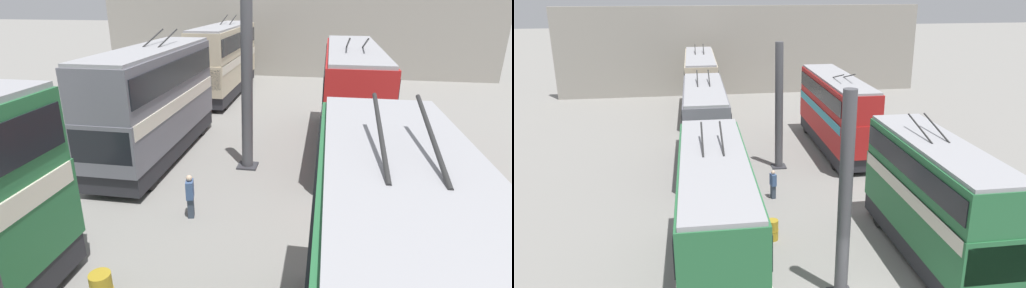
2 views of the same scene
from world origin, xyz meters
The scene contains 6 objects.
depot_back_wall centered at (36.89, 0.00, 4.35)m, with size 0.50×36.00×8.71m.
support_column_far centered at (15.21, 0.00, 3.68)m, with size 0.86×0.86×7.61m.
bus_left_far centered at (18.14, -4.36, 2.83)m, with size 10.85×2.54×5.57m.
bus_right_mid centered at (15.80, 4.36, 2.84)m, with size 9.59×2.54×5.63m.
bus_right_far centered at (28.61, 4.36, 2.90)m, with size 11.41×2.54×5.74m.
person_aisle_midway centered at (10.69, 1.07, 0.81)m, with size 0.46×0.33×1.55m.
Camera 1 is at (-0.69, -3.18, 7.08)m, focal length 28.00 mm.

